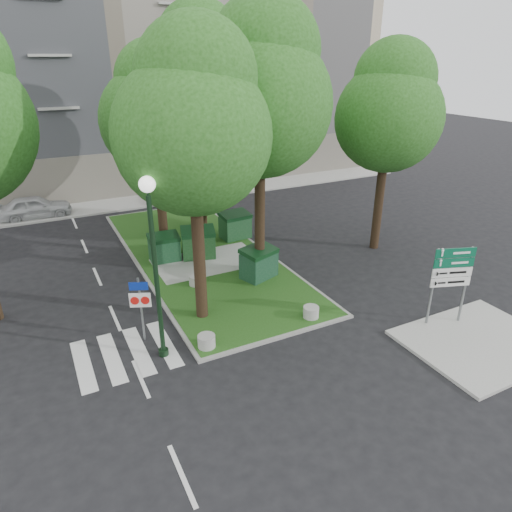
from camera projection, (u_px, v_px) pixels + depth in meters
ground at (268, 341)px, 16.05m from camera, size 120.00×120.00×0.00m
median_island at (201, 255)px, 22.75m from camera, size 6.00×16.00×0.12m
median_kerb at (201, 255)px, 22.76m from camera, size 6.30×16.30×0.10m
sidewalk_corner at (480, 342)px, 15.87m from camera, size 5.00×4.00×0.12m
building_sidewalk at (139, 201)px, 31.10m from camera, size 42.00×3.00×0.12m
zebra_crossing at (152, 347)px, 15.71m from camera, size 5.00×3.00×0.01m
apartment_building at (104, 73)px, 34.01m from camera, size 41.00×12.00×16.00m
tree_median_near_left at (194, 120)px, 14.59m from camera, size 5.20×5.20×10.53m
tree_median_near_right at (262, 90)px, 17.40m from camera, size 5.60×5.60×11.46m
tree_median_mid at (155, 110)px, 20.23m from camera, size 4.80×4.80×9.99m
tree_median_far at (198, 74)px, 23.46m from camera, size 5.80×5.80×11.93m
tree_street_right at (390, 108)px, 21.12m from camera, size 5.00×5.00×10.06m
dumpster_a at (164, 248)px, 21.82m from camera, size 1.51×1.11×1.34m
dumpster_b at (198, 243)px, 22.17m from camera, size 1.86×1.52×1.51m
dumpster_c at (259, 263)px, 20.14m from camera, size 1.82×1.54×1.44m
dumpster_d at (235, 225)px, 24.54m from camera, size 1.66×1.23×1.46m
bollard_left at (206, 341)px, 15.45m from camera, size 0.60×0.60×0.43m
bollard_right at (311, 312)px, 17.20m from camera, size 0.60×0.60×0.43m
bollard_mid at (196, 280)px, 19.64m from camera, size 0.59×0.59×0.42m
litter_bin at (237, 230)px, 24.94m from camera, size 0.36×0.36×0.63m
street_lamp at (154, 250)px, 13.75m from camera, size 0.49×0.49×6.10m
traffic_sign_pole at (140, 301)px, 15.50m from camera, size 0.69×0.32×2.43m
directional_sign at (451, 274)px, 16.19m from camera, size 1.42×0.54×2.98m
car_white at (35, 207)px, 27.82m from camera, size 4.21×1.81×1.42m
car_silver at (202, 192)px, 30.89m from camera, size 4.45×1.69×1.45m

